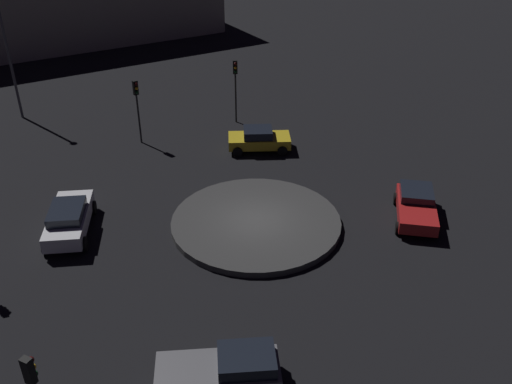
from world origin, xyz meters
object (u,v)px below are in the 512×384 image
object	(u,v)px
car_grey	(225,370)
streetlamp_northwest	(6,41)
car_white	(69,219)
car_yellow	(259,139)
traffic_light_north_near	(137,99)
traffic_light_north	(235,79)
car_red	(416,206)

from	to	relation	value
car_grey	streetlamp_northwest	bearing A→B (deg)	-61.70
car_grey	car_white	bearing A→B (deg)	-54.42
car_yellow	car_white	size ratio (longest dim) A/B	0.88
car_yellow	streetlamp_northwest	size ratio (longest dim) A/B	0.46
traffic_light_north_near	streetlamp_northwest	world-z (taller)	streetlamp_northwest
traffic_light_north	traffic_light_north_near	distance (m)	6.92
car_red	car_yellow	bearing A→B (deg)	-124.81
car_white	streetlamp_northwest	bearing A→B (deg)	21.19
car_yellow	streetlamp_northwest	xyz separation A→B (m)	(-14.70, 9.83, 4.74)
car_grey	traffic_light_north_near	bearing A→B (deg)	-76.98
car_white	traffic_light_north	bearing A→B (deg)	-35.87
car_red	streetlamp_northwest	distance (m)	28.51
car_red	car_yellow	xyz separation A→B (m)	(-5.36, 9.86, 0.03)
car_red	car_grey	distance (m)	14.12
car_red	car_yellow	distance (m)	11.22
car_red	car_white	bearing A→B (deg)	-75.45
car_white	streetlamp_northwest	world-z (taller)	streetlamp_northwest
car_red	streetlamp_northwest	world-z (taller)	streetlamp_northwest
car_red	traffic_light_north_near	xyz separation A→B (m)	(-12.37, 13.03, 2.26)
streetlamp_northwest	traffic_light_north	bearing A→B (deg)	-19.64
car_red	traffic_light_north	xyz separation A→B (m)	(-5.62, 14.53, 2.41)
car_white	streetlamp_northwest	xyz separation A→B (m)	(-3.19, 16.08, 4.67)
car_white	traffic_light_north	size ratio (longest dim) A/B	1.07
traffic_light_north	streetlamp_northwest	world-z (taller)	streetlamp_northwest
car_yellow	car_white	xyz separation A→B (m)	(-11.51, -6.25, 0.07)
traffic_light_north	car_grey	bearing A→B (deg)	-5.31
car_red	car_grey	world-z (taller)	car_grey
car_yellow	traffic_light_north	distance (m)	5.26
car_red	traffic_light_north	world-z (taller)	traffic_light_north
traffic_light_north	streetlamp_northwest	bearing A→B (deg)	-99.28
traffic_light_north_near	car_yellow	bearing A→B (deg)	44.51
car_white	traffic_light_north	world-z (taller)	traffic_light_north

